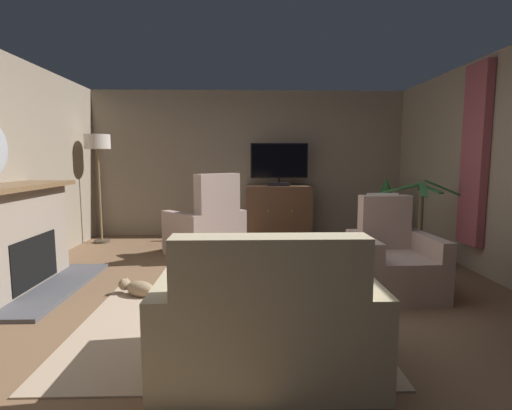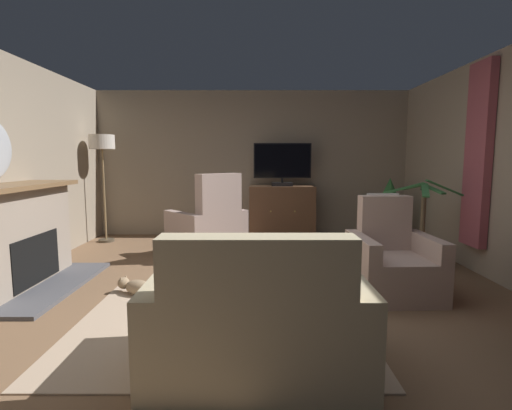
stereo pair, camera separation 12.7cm
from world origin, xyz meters
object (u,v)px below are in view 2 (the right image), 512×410
fireplace (19,239)px  potted_plant_on_hearth_side (391,207)px  tv_cabinet (284,213)px  potted_plant_tall_palm_by_window (423,249)px  floor_lamp (104,150)px  sofa_floral (258,326)px  television (284,163)px  tv_remote (276,264)px  armchair_beside_cabinet (211,229)px  cat (139,287)px  coffee_table (263,267)px  armchair_in_far_corner (394,264)px

fireplace → potted_plant_on_hearth_side: bearing=24.7°
fireplace → tv_cabinet: 4.04m
potted_plant_tall_palm_by_window → floor_lamp: 5.09m
sofa_floral → fireplace: bearing=147.1°
television → floor_lamp: floor_lamp is taller
tv_cabinet → tv_remote: size_ratio=6.69×
armchair_beside_cabinet → cat: bearing=-106.9°
television → coffee_table: 3.25m
tv_cabinet → coffee_table: tv_cabinet is taller
tv_cabinet → cat: bearing=-120.0°
armchair_beside_cabinet → tv_cabinet: bearing=45.5°
fireplace → floor_lamp: size_ratio=0.98×
tv_cabinet → floor_lamp: size_ratio=0.64×
coffee_table → armchair_beside_cabinet: bearing=110.8°
tv_remote → cat: tv_remote is taller
tv_remote → armchair_in_far_corner: (1.23, 0.38, -0.10)m
tv_remote → tv_cabinet: bearing=53.9°
armchair_in_far_corner → potted_plant_on_hearth_side: bearing=72.0°
tv_remote → floor_lamp: 4.15m
television → sofa_floral: television is taller
tv_cabinet → sofa_floral: 4.37m
television → potted_plant_tall_palm_by_window: 2.70m
floor_lamp → potted_plant_tall_palm_by_window: bearing=-18.4°
armchair_beside_cabinet → cat: 1.84m
potted_plant_tall_palm_by_window → floor_lamp: size_ratio=0.63×
fireplace → potted_plant_on_hearth_side: 5.22m
coffee_table → floor_lamp: 4.00m
armchair_beside_cabinet → potted_plant_tall_palm_by_window: armchair_beside_cabinet is taller
coffee_table → tv_remote: 0.19m
television → armchair_beside_cabinet: (-1.15, -1.12, -0.95)m
tv_remote → cat: bearing=135.3°
sofa_floral → armchair_in_far_corner: 2.04m
fireplace → floor_lamp: (0.03, 2.36, 1.00)m
armchair_in_far_corner → television: bearing=108.6°
fireplace → tv_remote: size_ratio=10.26×
tv_remote → cat: size_ratio=0.29×
sofa_floral → armchair_beside_cabinet: bearing=102.4°
tv_remote → floor_lamp: bearing=101.6°
coffee_table → potted_plant_tall_palm_by_window: size_ratio=0.78×
armchair_beside_cabinet → potted_plant_on_hearth_side: size_ratio=1.15×
tv_remote → sofa_floral: 1.11m
potted_plant_on_hearth_side → fireplace: bearing=-155.3°
fireplace → armchair_in_far_corner: fireplace is taller
potted_plant_tall_palm_by_window → tv_cabinet: bearing=131.9°
sofa_floral → potted_plant_on_hearth_side: size_ratio=1.29×
tv_remote → potted_plant_on_hearth_side: (2.00, 2.75, 0.20)m
fireplace → armchair_beside_cabinet: 2.41m
tv_remote → cat: (-1.40, 0.34, -0.34)m
armchair_beside_cabinet → potted_plant_on_hearth_side: bearing=13.1°
cat → floor_lamp: size_ratio=0.32×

